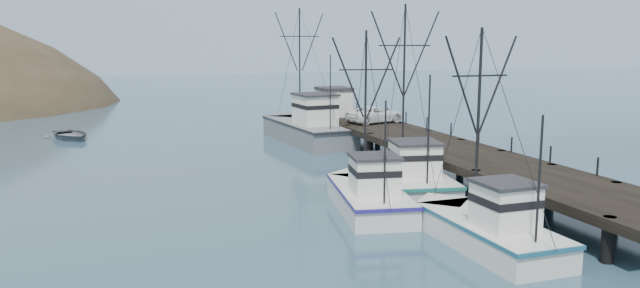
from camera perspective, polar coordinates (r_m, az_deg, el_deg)
The scene contains 10 objects.
ground at distance 26.83m, azimuth 0.04°, elevation -10.73°, with size 400.00×400.00×0.00m, color #2B4A61.
pier at distance 46.21m, azimuth 10.02°, elevation -0.11°, with size 6.00×44.00×2.00m.
distant_ridge at distance 194.88m, azimuth -13.71°, elevation 6.47°, with size 360.00×40.00×26.00m, color #9EB2C6.
trawler_near at distance 29.56m, azimuth 14.87°, elevation -7.46°, with size 3.30×9.81×10.18m.
trawler_mid at distance 34.73m, azimuth 4.41°, elevation -4.64°, with size 4.85×10.15×10.15m.
trawler_far at distance 39.78m, azimuth 7.92°, elevation -2.88°, with size 5.50×11.72×11.86m.
work_vessel at distance 57.65m, azimuth -1.28°, elevation 1.45°, with size 5.56×14.97×12.57m.
pier_shed at distance 60.47m, azimuth 1.28°, elevation 3.91°, with size 3.00×3.20×2.80m.
pickup_truck at distance 55.79m, azimuth 5.07°, elevation 2.72°, with size 2.48×5.37×1.49m, color white.
motorboat at distance 63.84m, azimuth -21.84°, elevation 0.43°, with size 4.09×5.73×1.19m, color slate.
Camera 1 is at (-8.21, -23.80, 9.26)m, focal length 35.00 mm.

